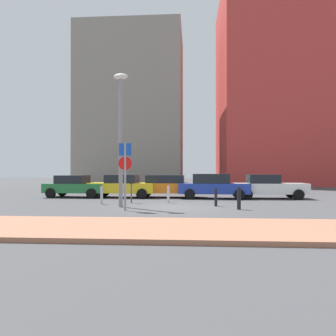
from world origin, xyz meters
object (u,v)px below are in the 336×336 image
parked_car_green (75,186)px  street_lamp (121,128)px  parked_car_orange (166,186)px  parked_car_blue (213,186)px  parking_sign_post (125,168)px  traffic_bollard_mid (168,194)px  traffic_bollard_edge (216,197)px  parked_car_yellow (122,186)px  traffic_bollard_near (239,198)px  parking_meter (131,187)px  traffic_bollard_far (102,195)px  parked_car_white (268,186)px

parked_car_green → street_lamp: street_lamp is taller
parked_car_orange → parked_car_blue: size_ratio=1.02×
parked_car_blue → parking_sign_post: bearing=-123.4°
traffic_bollard_mid → traffic_bollard_edge: traffic_bollard_mid is taller
parked_car_yellow → parked_car_orange: parked_car_yellow is taller
street_lamp → parked_car_green: bearing=127.6°
parked_car_yellow → parking_sign_post: (1.58, -6.94, 1.14)m
street_lamp → traffic_bollard_near: (5.62, -0.66, -3.36)m
parked_car_green → traffic_bollard_edge: size_ratio=4.52×
parked_car_green → traffic_bollard_near: parked_car_green is taller
street_lamp → parked_car_blue: bearing=47.0°
traffic_bollard_near → parked_car_blue: bearing=97.6°
street_lamp → traffic_bollard_mid: 4.64m
traffic_bollard_mid → traffic_bollard_edge: 2.97m
parking_sign_post → parking_meter: (-0.35, 3.47, -1.05)m
parked_car_green → parking_meter: size_ratio=3.04×
parked_car_green → traffic_bollard_edge: 10.19m
parked_car_blue → traffic_bollard_edge: bearing=-92.1°
parked_car_orange → parking_meter: (-1.65, -3.70, 0.09)m
traffic_bollard_mid → street_lamp: bearing=-134.0°
parking_sign_post → traffic_bollard_near: size_ratio=2.92×
parking_sign_post → traffic_bollard_far: bearing=124.4°
parking_sign_post → street_lamp: size_ratio=0.46×
parked_car_blue → parking_sign_post: size_ratio=1.48×
parked_car_yellow → traffic_bollard_far: 4.36m
parked_car_orange → parked_car_blue: bearing=-11.0°
parked_car_green → street_lamp: (4.26, -5.53, 3.13)m
parking_meter → traffic_bollard_mid: (2.04, 0.18, -0.41)m
parking_sign_post → parked_car_white: bearing=40.9°
parked_car_orange → parked_car_blue: (3.05, -0.59, 0.03)m
parking_meter → parked_car_white: bearing=22.0°
traffic_bollard_far → parked_car_blue: bearing=33.0°
parking_meter → parked_car_yellow: bearing=109.4°
traffic_bollard_near → traffic_bollard_mid: 4.52m
parked_car_orange → parking_sign_post: parking_sign_post is taller
parked_car_green → parked_car_blue: (9.10, -0.34, 0.05)m
parked_car_green → traffic_bollard_edge: bearing=-28.7°
street_lamp → traffic_bollard_near: size_ratio=6.30×
parked_car_white → traffic_bollard_edge: bearing=-127.5°
parked_car_white → traffic_bollard_mid: parked_car_white is taller
parked_car_green → parked_car_blue: size_ratio=0.90×
parked_car_orange → parking_meter: parked_car_orange is taller
parked_car_yellow → traffic_bollard_far: size_ratio=4.66×
parked_car_white → parking_sign_post: 10.39m
parked_car_green → parked_car_blue: bearing=-2.1°
traffic_bollard_mid → parked_car_yellow: bearing=134.7°
parked_car_green → traffic_bollard_mid: parked_car_green is taller
parked_car_yellow → traffic_bollard_mid: size_ratio=4.78×
parked_car_blue → traffic_bollard_near: size_ratio=4.32×
parked_car_green → traffic_bollard_far: bearing=-55.4°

